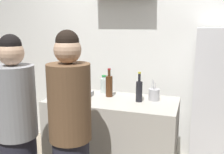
{
  "coord_description": "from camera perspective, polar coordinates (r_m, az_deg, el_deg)",
  "views": [
    {
      "loc": [
        0.9,
        -2.0,
        1.68
      ],
      "look_at": [
        0.07,
        0.52,
        1.13
      ],
      "focal_mm": 40.67,
      "sensor_mm": 36.0,
      "label": 1
    }
  ],
  "objects": [
    {
      "name": "baking_pan",
      "position": [
        2.91,
        -8.06,
        -3.86
      ],
      "size": [
        0.34,
        0.24,
        0.05
      ],
      "primitive_type": "cube",
      "color": "gray",
      "rests_on": "counter"
    },
    {
      "name": "person_grey_hoodie",
      "position": [
        2.33,
        -20.49,
        -11.52
      ],
      "size": [
        0.34,
        0.34,
        1.61
      ],
      "rotation": [
        0.0,
        0.0,
        5.66
      ],
      "color": "#262633",
      "rests_on": "ground"
    },
    {
      "name": "wine_bottle_dark_glass",
      "position": [
        2.68,
        6.11,
        -3.05
      ],
      "size": [
        0.07,
        0.07,
        0.32
      ],
      "color": "black",
      "rests_on": "counter"
    },
    {
      "name": "utensil_holder",
      "position": [
        2.77,
        9.42,
        -3.9
      ],
      "size": [
        0.12,
        0.12,
        0.22
      ],
      "color": "#B2B2B7",
      "rests_on": "counter"
    },
    {
      "name": "wine_bottle_pale_glass",
      "position": [
        2.64,
        -6.62,
        -3.09
      ],
      "size": [
        0.07,
        0.07,
        0.33
      ],
      "color": "#B2BFB2",
      "rests_on": "counter"
    },
    {
      "name": "refrigerator",
      "position": [
        2.99,
        23.77,
        -5.93
      ],
      "size": [
        0.65,
        0.61,
        1.65
      ],
      "color": "white",
      "rests_on": "ground"
    },
    {
      "name": "water_bottle_plastic",
      "position": [
        3.01,
        -1.81,
        -1.82
      ],
      "size": [
        0.08,
        0.08,
        0.21
      ],
      "color": "silver",
      "rests_on": "counter"
    },
    {
      "name": "counter",
      "position": [
        2.93,
        0.0,
        -13.35
      ],
      "size": [
        1.41,
        0.66,
        0.88
      ],
      "primitive_type": "cube",
      "color": "#B7B2A8",
      "rests_on": "ground"
    },
    {
      "name": "back_wall_assembly",
      "position": [
        3.39,
        2.77,
        5.29
      ],
      "size": [
        4.8,
        0.32,
        2.6
      ],
      "color": "white",
      "rests_on": "ground"
    },
    {
      "name": "wine_bottle_amber_glass",
      "position": [
        2.85,
        -0.56,
        -1.94
      ],
      "size": [
        0.08,
        0.08,
        0.32
      ],
      "color": "#472814",
      "rests_on": "counter"
    },
    {
      "name": "person_brown_jacket",
      "position": [
        2.13,
        -9.3,
        -12.58
      ],
      "size": [
        0.34,
        0.34,
        1.65
      ],
      "rotation": [
        0.0,
        0.0,
        0.06
      ],
      "color": "#262633",
      "rests_on": "ground"
    }
  ]
}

